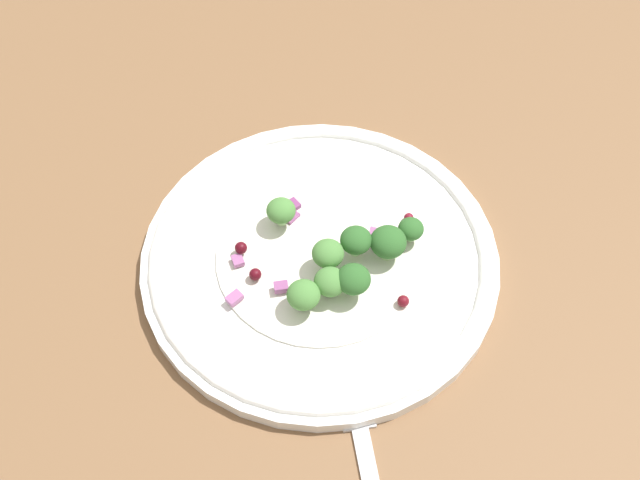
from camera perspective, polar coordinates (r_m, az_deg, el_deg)
The scene contains 21 objects.
ground_plane at distance 64.98cm, azimuth -0.48°, elevation -2.22°, with size 180.00×180.00×2.00cm, color brown.
plate at distance 63.68cm, azimuth 0.00°, elevation -0.95°, with size 28.42×28.42×1.70cm.
dressing_pool at distance 63.32cm, azimuth -0.00°, elevation -0.73°, with size 16.48×16.48×0.20cm, color white.
broccoli_floret_0 at distance 59.42cm, azimuth 2.41°, elevation -2.85°, with size 2.60×2.60×2.64cm.
broccoli_floret_1 at distance 59.55cm, azimuth 0.73°, elevation -3.04°, with size 2.46×2.46×2.49cm.
broccoli_floret_2 at distance 60.66cm, azimuth 0.57°, elevation -1.01°, with size 2.48×2.48×2.51cm.
broccoli_floret_3 at distance 58.93cm, azimuth -1.19°, elevation -3.98°, with size 2.52×2.52×2.56cm.
broccoli_floret_4 at distance 63.02cm, azimuth 6.51°, elevation 0.77°, with size 2.04×2.04×2.07cm.
broccoli_floret_5 at distance 61.29cm, azimuth 2.59°, elevation -0.21°, with size 2.48×2.48×2.51cm.
broccoli_floret_6 at distance 61.57cm, azimuth 4.90°, elevation -0.38°, with size 2.87×2.87×2.90cm.
broccoli_floret_7 at distance 63.37cm, azimuth -2.80°, elevation 2.08°, with size 2.35×2.35×2.37cm.
cranberry_0 at distance 62.54cm, azimuth -5.69°, elevation -0.74°, with size 0.99×0.99×0.99cm, color #4C0A14.
cranberry_1 at distance 60.42cm, azimuth 5.97°, elevation -4.37°, with size 0.91×0.91×0.91cm, color maroon.
cranberry_2 at distance 61.38cm, azimuth -4.65°, elevation -2.46°, with size 0.96×0.96×0.96cm, color #4C0A14.
cranberry_3 at distance 64.92cm, azimuth 6.36°, elevation 1.60°, with size 0.79×0.79×0.79cm, color maroon.
onion_bit_0 at distance 62.53cm, azimuth -5.89°, elevation -1.46°, with size 1.00×0.84×0.43cm, color #A35B93.
onion_bit_1 at distance 65.57cm, azimuth -2.10°, elevation 2.42°, with size 1.04×1.38×0.51cm, color #843D75.
onion_bit_2 at distance 65.08cm, azimuth -2.04°, elevation 1.62°, with size 1.25×0.84×0.46cm, color #934C84.
onion_bit_3 at distance 60.67cm, azimuth -6.14°, elevation -4.13°, with size 1.21×0.84×0.47cm, color #A35B93.
onion_bit_4 at distance 60.74cm, azimuth -2.80°, elevation -3.37°, with size 1.08×0.81×0.57cm, color #934C84.
onion_bit_5 at distance 63.59cm, azimuth 3.91°, elevation 0.32°, with size 0.99×1.39×0.34cm, color #A35B93.
Camera 1 is at (1.02, -35.28, 53.56)cm, focal length 44.78 mm.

